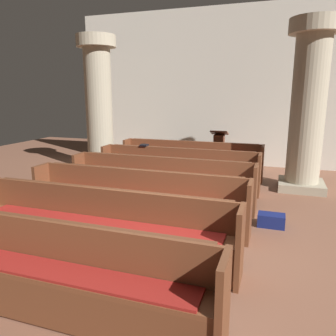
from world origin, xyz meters
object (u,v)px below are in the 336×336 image
Objects in this scene: pillar_far_side at (99,102)px; lectern at (219,152)px; pillar_aisle_side at (308,105)px; pew_row_1 at (178,167)px; pew_row_4 at (99,223)px; hymn_book at (144,145)px; pew_row_3 at (136,197)px; pew_row_5 at (37,266)px; kneeler_box_navy at (271,220)px; pew_row_0 at (191,158)px; pew_row_2 at (160,179)px.

lectern is at bearing 21.83° from pillar_far_side.
pillar_aisle_side is at bearing -3.86° from pillar_far_side.
pew_row_1 is 1.00× the size of pew_row_4.
pillar_far_side reaches higher than pew_row_4.
pew_row_4 is (0.00, -3.42, 0.00)m from pew_row_1.
hymn_book is (-0.88, 0.20, 0.42)m from pew_row_1.
pew_row_3 is 2.28m from pew_row_5.
pillar_far_side reaches higher than kneeler_box_navy.
pew_row_4 is at bearing -90.00° from pew_row_3.
pew_row_3 is 1.14m from pew_row_4.
hymn_book is at bearing 167.44° from pew_row_1.
pew_row_4 reaches higher than kneeler_box_navy.
pew_row_0 is at bearing 46.93° from hymn_book.
lectern reaches higher than pew_row_2.
pew_row_4 is at bearing -90.00° from pew_row_2.
pew_row_0 is 19.70× the size of hymn_book.
pew_row_2 is at bearing -41.40° from pillar_far_side.
pillar_far_side is at bearing 151.00° from hymn_book.
pew_row_5 is (0.00, -2.28, 0.00)m from pew_row_3.
pew_row_0 is 3.32× the size of lectern.
lectern is at bearing 143.34° from pillar_aisle_side.
pew_row_1 and pew_row_5 have the same top height.
pew_row_3 is 4.28m from pillar_aisle_side.
pew_row_0 and pew_row_2 have the same top height.
pillar_far_side reaches higher than lectern.
pew_row_0 and pew_row_4 have the same top height.
hymn_book is (-0.88, 3.62, 0.42)m from pew_row_4.
pew_row_3 is at bearing -90.00° from pew_row_1.
pew_row_5 is 1.00× the size of pillar_aisle_side.
hymn_book reaches higher than pew_row_3.
hymn_book is 3.57m from kneeler_box_navy.
hymn_book is (-0.88, -0.94, 0.42)m from pew_row_0.
pillar_aisle_side is at bearing 49.32° from pew_row_3.
hymn_book is at bearing -133.07° from pew_row_0.
lectern reaches higher than pew_row_0.
pew_row_1 is 1.00× the size of pew_row_2.
pillar_aisle_side is (2.64, -0.35, 1.37)m from pew_row_0.
pew_row_5 is at bearing -90.00° from pew_row_2.
pillar_far_side is 3.30× the size of lectern.
pew_row_0 is 2.28m from pew_row_2.
pew_row_2 is 3.32× the size of lectern.
pew_row_4 is (0.00, -4.57, 0.00)m from pew_row_0.
pew_row_3 is at bearing -70.39° from hymn_book.
pew_row_1 is 3.15m from pillar_far_side.
pew_row_1 is at bearing -12.56° from hymn_book.
pew_row_1 and pew_row_4 have the same top height.
pillar_far_side reaches higher than hymn_book.
pew_row_0 is 1.00× the size of pew_row_4.
pillar_aisle_side is at bearing 16.66° from pew_row_1.
pew_row_5 is at bearing -116.25° from pillar_aisle_side.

